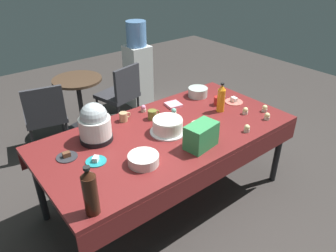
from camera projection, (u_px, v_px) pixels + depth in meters
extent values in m
plane|color=#383330|center=(168.00, 197.00, 3.12)|extent=(9.00, 9.00, 0.00)
cube|color=maroon|center=(168.00, 133.00, 2.76)|extent=(2.20, 1.10, 0.04)
cylinder|color=black|center=(278.00, 151.00, 3.18)|extent=(0.06, 0.06, 0.71)
cylinder|color=black|center=(39.00, 187.00, 2.71)|extent=(0.06, 0.06, 0.71)
cylinder|color=black|center=(210.00, 117.00, 3.81)|extent=(0.06, 0.06, 0.71)
cube|color=maroon|center=(213.00, 174.00, 2.44)|extent=(2.20, 0.01, 0.18)
cube|color=maroon|center=(134.00, 121.00, 3.18)|extent=(2.20, 0.01, 0.18)
cylinder|color=silver|center=(168.00, 132.00, 2.72)|extent=(0.30, 0.30, 0.01)
cylinder|color=white|center=(168.00, 126.00, 2.69)|extent=(0.25, 0.25, 0.11)
cylinder|color=white|center=(168.00, 119.00, 2.67)|extent=(0.25, 0.25, 0.01)
cylinder|color=black|center=(97.00, 138.00, 2.61)|extent=(0.27, 0.27, 0.04)
cylinder|color=white|center=(95.00, 127.00, 2.56)|extent=(0.26, 0.26, 0.16)
sphere|color=#B2BCC1|center=(94.00, 116.00, 2.51)|extent=(0.22, 0.22, 0.22)
cylinder|color=#B2C6BC|center=(198.00, 92.00, 3.35)|extent=(0.20, 0.20, 0.09)
cylinder|color=silver|center=(143.00, 159.00, 2.32)|extent=(0.23, 0.23, 0.08)
cylinder|color=beige|center=(200.00, 124.00, 2.84)|extent=(0.16, 0.16, 0.01)
cube|color=beige|center=(200.00, 122.00, 2.83)|extent=(0.06, 0.07, 0.03)
cylinder|color=#2D2D33|center=(67.00, 157.00, 2.41)|extent=(0.16, 0.16, 0.01)
cube|color=brown|center=(66.00, 154.00, 2.39)|extent=(0.06, 0.04, 0.04)
cylinder|color=teal|center=(96.00, 161.00, 2.36)|extent=(0.15, 0.15, 0.01)
cube|color=white|center=(96.00, 159.00, 2.35)|extent=(0.07, 0.06, 0.04)
cylinder|color=#E07266|center=(234.00, 102.00, 3.24)|extent=(0.18, 0.18, 0.01)
cube|color=white|center=(234.00, 99.00, 3.23)|extent=(0.05, 0.07, 0.05)
cylinder|color=beige|center=(245.00, 112.00, 3.01)|extent=(0.05, 0.05, 0.03)
sphere|color=beige|center=(246.00, 110.00, 3.00)|extent=(0.05, 0.05, 0.05)
cylinder|color=beige|center=(247.00, 130.00, 2.73)|extent=(0.05, 0.05, 0.03)
sphere|color=beige|center=(247.00, 127.00, 2.71)|extent=(0.05, 0.05, 0.05)
cylinder|color=beige|center=(143.00, 110.00, 3.06)|extent=(0.05, 0.05, 0.03)
sphere|color=pink|center=(143.00, 107.00, 3.04)|extent=(0.05, 0.05, 0.05)
cylinder|color=beige|center=(174.00, 113.00, 3.00)|extent=(0.05, 0.05, 0.03)
sphere|color=#6BC6B2|center=(174.00, 111.00, 2.99)|extent=(0.05, 0.05, 0.05)
cylinder|color=beige|center=(267.00, 118.00, 2.92)|extent=(0.05, 0.05, 0.03)
sphere|color=beige|center=(267.00, 115.00, 2.91)|extent=(0.05, 0.05, 0.05)
cylinder|color=beige|center=(264.00, 110.00, 3.06)|extent=(0.05, 0.05, 0.03)
sphere|color=beige|center=(265.00, 107.00, 3.04)|extent=(0.05, 0.05, 0.05)
cylinder|color=orange|center=(221.00, 101.00, 3.02)|extent=(0.07, 0.07, 0.22)
cone|color=orange|center=(222.00, 87.00, 2.96)|extent=(0.07, 0.07, 0.05)
cylinder|color=black|center=(222.00, 84.00, 2.94)|extent=(0.03, 0.03, 0.02)
cylinder|color=#33190F|center=(91.00, 195.00, 1.85)|extent=(0.09, 0.09, 0.27)
cone|color=#33190F|center=(87.00, 173.00, 1.77)|extent=(0.08, 0.08, 0.05)
cylinder|color=black|center=(86.00, 168.00, 1.76)|extent=(0.04, 0.04, 0.02)
cylinder|color=olive|center=(152.00, 115.00, 2.92)|extent=(0.08, 0.08, 0.09)
torus|color=olive|center=(157.00, 113.00, 2.94)|extent=(0.05, 0.01, 0.05)
cylinder|color=#B2231E|center=(218.00, 101.00, 3.18)|extent=(0.08, 0.08, 0.08)
torus|color=#B2231E|center=(222.00, 99.00, 3.20)|extent=(0.05, 0.01, 0.05)
cylinder|color=tan|center=(123.00, 117.00, 2.88)|extent=(0.07, 0.07, 0.08)
torus|color=tan|center=(128.00, 115.00, 2.91)|extent=(0.05, 0.01, 0.05)
cube|color=#338C4C|center=(201.00, 136.00, 2.49)|extent=(0.28, 0.20, 0.20)
cube|color=pink|center=(173.00, 105.00, 3.17)|extent=(0.16, 0.16, 0.02)
cube|color=#333338|center=(45.00, 116.00, 3.67)|extent=(0.52, 0.52, 0.05)
cube|color=#333338|center=(44.00, 106.00, 3.40)|extent=(0.42, 0.13, 0.40)
cylinder|color=black|center=(62.00, 123.00, 4.00)|extent=(0.04, 0.04, 0.40)
cylinder|color=black|center=(30.00, 130.00, 3.86)|extent=(0.04, 0.04, 0.40)
cylinder|color=black|center=(68.00, 137.00, 3.71)|extent=(0.04, 0.04, 0.40)
cylinder|color=black|center=(34.00, 145.00, 3.56)|extent=(0.04, 0.04, 0.40)
cube|color=#333338|center=(117.00, 95.00, 4.19)|extent=(0.53, 0.53, 0.05)
cube|color=#333338|center=(127.00, 83.00, 3.97)|extent=(0.42, 0.14, 0.40)
cylinder|color=black|center=(118.00, 102.00, 4.53)|extent=(0.04, 0.04, 0.40)
cylinder|color=black|center=(98.00, 112.00, 4.26)|extent=(0.04, 0.04, 0.40)
cylinder|color=black|center=(138.00, 109.00, 4.33)|extent=(0.04, 0.04, 0.40)
cylinder|color=black|center=(118.00, 120.00, 4.07)|extent=(0.04, 0.04, 0.40)
cylinder|color=#473323|center=(77.00, 80.00, 3.90)|extent=(0.60, 0.60, 0.03)
cylinder|color=black|center=(81.00, 105.00, 4.08)|extent=(0.06, 0.06, 0.67)
cylinder|color=black|center=(84.00, 129.00, 4.25)|extent=(0.44, 0.44, 0.02)
cube|color=silver|center=(138.00, 76.00, 4.72)|extent=(0.32, 0.32, 0.90)
cylinder|color=#6699D8|center=(136.00, 34.00, 4.41)|extent=(0.28, 0.28, 0.34)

